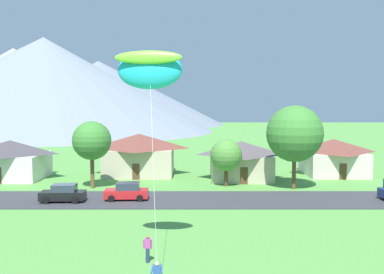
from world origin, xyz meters
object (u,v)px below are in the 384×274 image
(tree_right_of_center, at_px, (295,134))
(kite_flyer_with_kite, at_px, (150,70))
(tree_left_of_center, at_px, (227,155))
(parked_car_black_mid_east, at_px, (64,193))
(parked_car_red_mid_west, at_px, (128,192))
(house_rightmost, at_px, (334,156))
(house_right_center, at_px, (242,160))
(house_leftmost, at_px, (140,154))
(watcher_person, at_px, (148,248))
(house_left_center, at_px, (11,159))
(tree_center, at_px, (93,141))

(tree_right_of_center, height_order, kite_flyer_with_kite, kite_flyer_with_kite)
(tree_left_of_center, distance_m, parked_car_black_mid_east, 18.44)
(parked_car_red_mid_west, distance_m, kite_flyer_with_kite, 19.70)
(house_rightmost, xyz_separation_m, parked_car_black_mid_east, (-30.99, -16.57, -1.59))
(house_right_center, xyz_separation_m, tree_left_of_center, (-2.17, -4.46, 1.08))
(house_leftmost, distance_m, tree_right_of_center, 20.79)
(house_right_center, relative_size, kite_flyer_with_kite, 0.62)
(tree_left_of_center, relative_size, tree_right_of_center, 0.58)
(house_leftmost, height_order, house_right_center, house_leftmost)
(house_rightmost, height_order, tree_left_of_center, tree_left_of_center)
(tree_right_of_center, bearing_deg, tree_left_of_center, 167.24)
(tree_left_of_center, relative_size, watcher_person, 3.21)
(house_rightmost, bearing_deg, house_left_center, -175.61)
(house_rightmost, bearing_deg, parked_car_red_mid_west, -147.93)
(tree_right_of_center, xyz_separation_m, parked_car_black_mid_east, (-23.57, -6.73, -5.25))
(house_right_center, distance_m, parked_car_black_mid_east, 22.48)
(house_right_center, distance_m, house_rightmost, 13.15)
(house_left_center, bearing_deg, tree_right_of_center, -11.09)
(tree_center, height_order, parked_car_black_mid_east, tree_center)
(watcher_person, bearing_deg, kite_flyer_with_kite, 80.82)
(house_rightmost, distance_m, tree_center, 31.36)
(house_leftmost, xyz_separation_m, tree_right_of_center, (18.19, -9.52, 3.29))
(tree_right_of_center, relative_size, parked_car_black_mid_east, 2.17)
(house_leftmost, bearing_deg, parked_car_red_mid_west, -87.85)
(house_left_center, distance_m, house_right_center, 28.78)
(house_left_center, height_order, parked_car_black_mid_east, house_left_center)
(house_left_center, bearing_deg, kite_flyer_with_kite, -54.85)
(tree_center, xyz_separation_m, watcher_person, (8.45, -23.26, -4.43))
(house_rightmost, relative_size, tree_right_of_center, 0.92)
(house_right_center, bearing_deg, house_leftmost, 165.39)
(tree_left_of_center, bearing_deg, parked_car_red_mid_west, -143.72)
(house_leftmost, bearing_deg, house_rightmost, 0.71)
(tree_left_of_center, bearing_deg, tree_center, -175.29)
(tree_right_of_center, distance_m, parked_car_red_mid_west, 19.29)
(tree_left_of_center, height_order, parked_car_black_mid_east, tree_left_of_center)
(house_left_center, distance_m, house_rightmost, 41.51)
(kite_flyer_with_kite, bearing_deg, house_left_center, 125.15)
(house_leftmost, distance_m, parked_car_black_mid_east, 17.23)
(house_right_center, bearing_deg, tree_left_of_center, -115.95)
(house_right_center, relative_size, parked_car_black_mid_east, 1.86)
(tree_center, xyz_separation_m, parked_car_red_mid_west, (4.74, -6.28, -4.44))
(house_left_center, height_order, kite_flyer_with_kite, kite_flyer_with_kite)
(tree_left_of_center, distance_m, tree_right_of_center, 7.98)
(house_right_center, distance_m, watcher_person, 30.28)
(house_right_center, xyz_separation_m, parked_car_black_mid_east, (-18.37, -12.86, -1.60))
(watcher_person, bearing_deg, parked_car_black_mid_east, 120.96)
(tree_right_of_center, bearing_deg, house_rightmost, 52.95)
(house_rightmost, height_order, tree_center, tree_center)
(house_left_center, bearing_deg, parked_car_red_mid_west, -37.40)
(kite_flyer_with_kite, bearing_deg, tree_left_of_center, 74.86)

